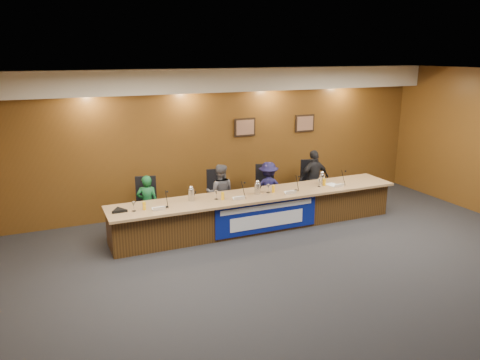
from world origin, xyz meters
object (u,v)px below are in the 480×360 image
(carafe_left, at_px, (191,195))
(carafe_right, at_px, (322,179))
(office_chair_c, at_px, (266,192))
(office_chair_a, at_px, (147,207))
(panelist_b, at_px, (220,193))
(carafe_mid, at_px, (257,189))
(panelist_c, at_px, (268,188))
(speakerphone, at_px, (119,210))
(banner, at_px, (267,216))
(dais_body, at_px, (258,212))
(panelist_a, at_px, (147,204))
(panelist_d, at_px, (314,179))
(office_chair_d, at_px, (311,186))
(office_chair_b, at_px, (218,198))

(carafe_left, relative_size, carafe_right, 1.00)
(office_chair_c, relative_size, carafe_left, 2.03)
(office_chair_a, relative_size, carafe_left, 2.03)
(panelist_b, relative_size, carafe_mid, 5.50)
(panelist_b, height_order, carafe_mid, panelist_b)
(panelist_c, xyz_separation_m, speakerphone, (-3.39, -0.75, 0.18))
(office_chair_a, bearing_deg, banner, -16.40)
(dais_body, xyz_separation_m, panelist_a, (-2.13, 0.70, 0.24))
(panelist_d, xyz_separation_m, carafe_mid, (-1.82, -0.76, 0.18))
(carafe_right, relative_size, speakerphone, 0.74)
(office_chair_a, xyz_separation_m, carafe_mid, (2.08, -0.86, 0.38))
(banner, xyz_separation_m, carafe_right, (1.53, 0.43, 0.49))
(panelist_b, height_order, panelist_c, panelist_b)
(office_chair_a, relative_size, speakerphone, 1.50)
(speakerphone, bearing_deg, panelist_d, 9.36)
(banner, bearing_deg, office_chair_d, 34.48)
(office_chair_b, height_order, speakerphone, speakerphone)
(panelist_b, relative_size, speakerphone, 3.90)
(office_chair_b, relative_size, office_chair_c, 1.00)
(panelist_c, height_order, carafe_right, panelist_c)
(panelist_a, height_order, carafe_left, panelist_a)
(carafe_mid, bearing_deg, panelist_c, 49.99)
(dais_body, height_order, panelist_c, panelist_c)
(carafe_mid, relative_size, speakerphone, 0.71)
(panelist_d, bearing_deg, carafe_mid, 20.48)
(dais_body, bearing_deg, banner, -90.00)
(dais_body, height_order, panelist_b, panelist_b)
(panelist_c, relative_size, carafe_right, 5.02)
(office_chair_b, xyz_separation_m, carafe_mid, (0.52, -0.86, 0.38))
(office_chair_a, height_order, carafe_left, carafe_left)
(panelist_c, xyz_separation_m, office_chair_d, (1.19, 0.10, -0.12))
(banner, relative_size, carafe_mid, 9.69)
(carafe_mid, bearing_deg, carafe_left, 175.36)
(panelist_c, bearing_deg, carafe_left, 37.96)
(panelist_d, relative_size, office_chair_b, 2.83)
(office_chair_c, relative_size, carafe_mid, 2.11)
(office_chair_d, bearing_deg, panelist_d, -74.08)
(panelist_b, relative_size, office_chair_d, 2.60)
(carafe_right, bearing_deg, office_chair_d, 72.71)
(dais_body, distance_m, office_chair_d, 1.95)
(panelist_b, distance_m, carafe_left, 1.09)
(carafe_left, relative_size, speakerphone, 0.74)
(panelist_b, distance_m, carafe_right, 2.22)
(panelist_b, bearing_deg, banner, 138.15)
(panelist_d, bearing_deg, office_chair_b, -4.58)
(carafe_left, distance_m, carafe_mid, 1.37)
(banner, bearing_deg, office_chair_b, 114.85)
(office_chair_b, xyz_separation_m, speakerphone, (-2.24, -0.85, 0.30))
(panelist_b, relative_size, carafe_right, 5.27)
(dais_body, distance_m, office_chair_a, 2.28)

